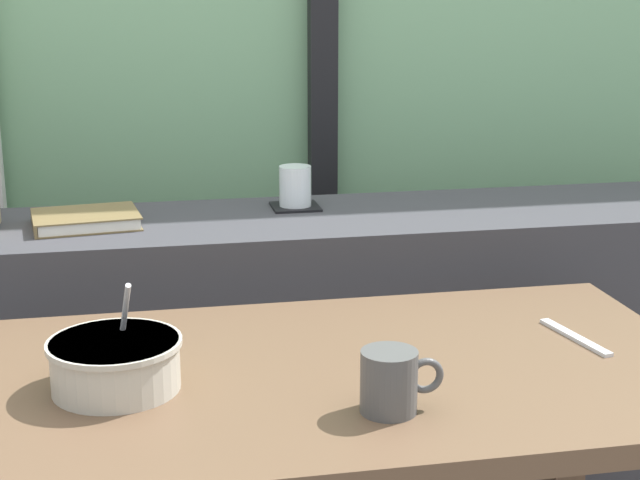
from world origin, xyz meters
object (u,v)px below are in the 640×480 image
coaster_square (295,207)px  closed_book (85,219)px  breakfast_table (331,440)px  fork_utensil (575,337)px  soup_bowl (116,364)px  ceramic_mug (391,381)px  juice_glass (295,188)px

coaster_square → closed_book: bearing=-170.2°
breakfast_table → fork_utensil: size_ratio=6.64×
closed_book → soup_bowl: bearing=-84.4°
closed_book → ceramic_mug: closed_book is taller
closed_book → fork_utensil: 0.97m
breakfast_table → coaster_square: coaster_square is taller
breakfast_table → closed_book: closed_book is taller
juice_glass → soup_bowl: size_ratio=0.46×
breakfast_table → fork_utensil: fork_utensil is taller
coaster_square → fork_utensil: 0.73m
coaster_square → closed_book: size_ratio=0.45×
fork_utensil → ceramic_mug: ceramic_mug is taller
juice_glass → ceramic_mug: juice_glass is taller
soup_bowl → breakfast_table: bearing=2.9°
fork_utensil → ceramic_mug: size_ratio=1.50×
coaster_square → closed_book: (-0.44, -0.07, 0.01)m
juice_glass → soup_bowl: 0.80m
coaster_square → juice_glass: juice_glass is taller
soup_bowl → fork_utensil: soup_bowl is taller
coaster_square → juice_glass: bearing=0.0°
ceramic_mug → breakfast_table: bearing=106.0°
breakfast_table → soup_bowl: 0.35m
breakfast_table → fork_utensil: 0.43m
juice_glass → soup_bowl: bearing=-118.1°
soup_bowl → fork_utensil: 0.72m
fork_utensil → coaster_square: bearing=107.0°
breakfast_table → soup_bowl: soup_bowl is taller
juice_glass → closed_book: (-0.44, -0.07, -0.03)m
closed_book → soup_bowl: (0.06, -0.63, -0.06)m
breakfast_table → soup_bowl: (-0.31, -0.02, 0.15)m
closed_book → coaster_square: bearing=9.8°
coaster_square → ceramic_mug: 0.85m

